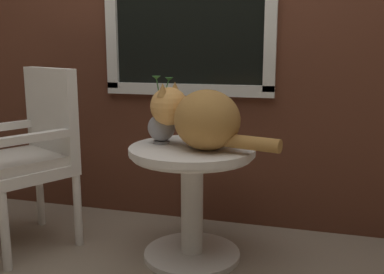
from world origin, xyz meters
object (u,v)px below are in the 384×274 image
object	(u,v)px
wicker_side_table	(192,183)
pewter_vase_with_ivy	(161,123)
cat	(200,118)
wicker_chair	(32,149)

from	to	relation	value
wicker_side_table	pewter_vase_with_ivy	xyz separation A→B (m)	(-0.18, 0.04, 0.29)
wicker_side_table	cat	world-z (taller)	cat
cat	pewter_vase_with_ivy	world-z (taller)	pewter_vase_with_ivy
cat	wicker_chair	bearing A→B (deg)	-179.32
wicker_chair	pewter_vase_with_ivy	bearing A→B (deg)	6.88
cat	wicker_side_table	bearing A→B (deg)	145.78
wicker_side_table	cat	bearing A→B (deg)	-34.22
wicker_side_table	wicker_chair	xyz separation A→B (m)	(-0.90, -0.05, 0.13)
wicker_chair	cat	bearing A→B (deg)	0.68
wicker_chair	cat	distance (m)	0.98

